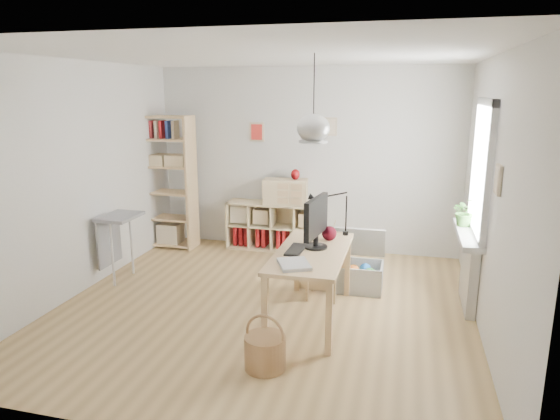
% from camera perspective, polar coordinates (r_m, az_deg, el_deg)
% --- Properties ---
extents(ground, '(4.50, 4.50, 0.00)m').
position_cam_1_polar(ground, '(5.69, -1.76, -10.98)').
color(ground, tan).
rests_on(ground, ground).
extents(room_shell, '(4.50, 4.50, 4.50)m').
position_cam_1_polar(room_shell, '(4.91, 3.84, 9.33)').
color(room_shell, silver).
rests_on(room_shell, ground).
extents(window_unit, '(0.07, 1.16, 1.46)m').
position_cam_1_polar(window_unit, '(5.68, 22.14, 4.35)').
color(window_unit, white).
rests_on(window_unit, ground).
extents(radiator, '(0.10, 0.80, 0.80)m').
position_cam_1_polar(radiator, '(5.95, 20.81, -6.62)').
color(radiator, silver).
rests_on(radiator, ground).
extents(windowsill, '(0.22, 1.20, 0.06)m').
position_cam_1_polar(windowsill, '(5.81, 20.68, -2.61)').
color(windowsill, silver).
rests_on(windowsill, radiator).
extents(desk, '(0.70, 1.50, 0.75)m').
position_cam_1_polar(desk, '(5.19, 3.60, -5.65)').
color(desk, tan).
rests_on(desk, ground).
extents(cube_shelf, '(1.40, 0.38, 0.72)m').
position_cam_1_polar(cube_shelf, '(7.59, -0.85, -2.22)').
color(cube_shelf, '#D2B68A').
rests_on(cube_shelf, ground).
extents(tall_bookshelf, '(0.80, 0.38, 2.00)m').
position_cam_1_polar(tall_bookshelf, '(7.72, -12.74, 3.72)').
color(tall_bookshelf, tan).
rests_on(tall_bookshelf, ground).
extents(side_table, '(0.40, 0.55, 0.85)m').
position_cam_1_polar(side_table, '(6.58, -18.25, -2.05)').
color(side_table, gray).
rests_on(side_table, ground).
extents(chair, '(0.38, 0.38, 0.76)m').
position_cam_1_polar(chair, '(5.84, 5.08, -5.79)').
color(chair, gray).
rests_on(chair, ground).
extents(wicker_basket, '(0.36, 0.36, 0.50)m').
position_cam_1_polar(wicker_basket, '(4.49, -1.72, -15.78)').
color(wicker_basket, '#A27049').
rests_on(wicker_basket, ground).
extents(storage_chest, '(0.65, 0.73, 0.69)m').
position_cam_1_polar(storage_chest, '(6.20, 8.75, -6.78)').
color(storage_chest, silver).
rests_on(storage_chest, ground).
extents(monitor, '(0.25, 0.62, 0.54)m').
position_cam_1_polar(monitor, '(5.17, 4.15, -1.13)').
color(monitor, black).
rests_on(monitor, desk).
extents(keyboard, '(0.16, 0.41, 0.02)m').
position_cam_1_polar(keyboard, '(5.15, 1.82, -4.55)').
color(keyboard, black).
rests_on(keyboard, desk).
extents(task_lamp, '(0.46, 0.17, 0.49)m').
position_cam_1_polar(task_lamp, '(5.63, 5.27, 0.36)').
color(task_lamp, black).
rests_on(task_lamp, desk).
extents(yarn_ball, '(0.16, 0.16, 0.16)m').
position_cam_1_polar(yarn_ball, '(5.50, 5.65, -2.67)').
color(yarn_ball, '#450912').
rests_on(yarn_ball, desk).
extents(paper_tray, '(0.39, 0.42, 0.03)m').
position_cam_1_polar(paper_tray, '(4.71, 1.61, -6.21)').
color(paper_tray, silver).
rests_on(paper_tray, desk).
extents(drawer_chest, '(0.67, 0.35, 0.37)m').
position_cam_1_polar(drawer_chest, '(7.36, 0.62, 2.12)').
color(drawer_chest, '#D2B68A').
rests_on(drawer_chest, cube_shelf).
extents(red_vase, '(0.13, 0.13, 0.16)m').
position_cam_1_polar(red_vase, '(7.28, 1.77, 4.08)').
color(red_vase, maroon).
rests_on(red_vase, drawer_chest).
extents(potted_plant, '(0.35, 0.33, 0.33)m').
position_cam_1_polar(potted_plant, '(6.00, 20.41, -0.18)').
color(potted_plant, '#386E29').
rests_on(potted_plant, windowsill).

